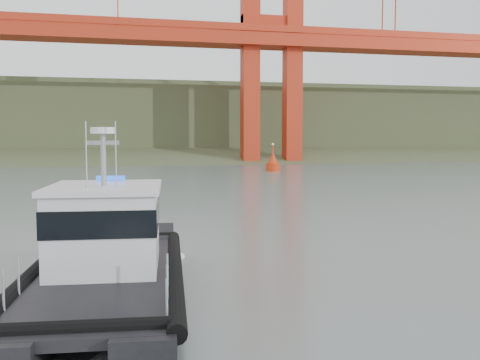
# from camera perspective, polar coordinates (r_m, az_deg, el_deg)

# --- Properties ---
(ground) EXTENTS (400.00, 400.00, 0.00)m
(ground) POSITION_cam_1_polar(r_m,az_deg,el_deg) (20.60, 2.26, -8.89)
(ground) COLOR #54645F
(ground) RESTS_ON ground
(headlands) EXTENTS (500.00, 105.36, 27.12)m
(headlands) POSITION_cam_1_polar(r_m,az_deg,el_deg) (144.96, -10.74, 5.41)
(headlands) COLOR #344427
(headlands) RESTS_ON ground
(patrol_boat) EXTENTS (4.92, 11.15, 5.26)m
(patrol_boat) POSITION_cam_1_polar(r_m,az_deg,el_deg) (15.90, -14.18, -8.21)
(patrol_boat) COLOR black
(patrol_boat) RESTS_ON ground
(nav_buoy) EXTENTS (2.01, 2.01, 4.19)m
(nav_buoy) POSITION_cam_1_polar(r_m,az_deg,el_deg) (75.76, 3.52, 1.79)
(nav_buoy) COLOR red
(nav_buoy) RESTS_ON ground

